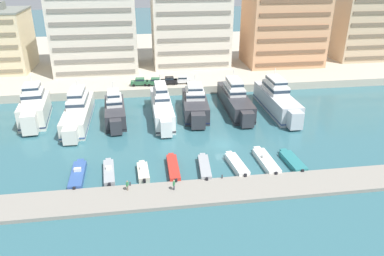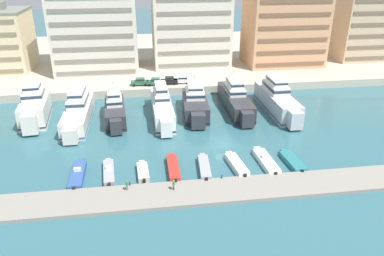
{
  "view_description": "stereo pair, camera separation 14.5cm",
  "coord_description": "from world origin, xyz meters",
  "px_view_note": "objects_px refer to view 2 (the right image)",
  "views": [
    {
      "loc": [
        -13.9,
        -57.47,
        30.12
      ],
      "look_at": [
        -5.21,
        2.3,
        2.5
      ],
      "focal_mm": 35.0,
      "sensor_mm": 36.0,
      "label": 1
    },
    {
      "loc": [
        -13.75,
        -57.49,
        30.12
      ],
      "look_at": [
        -5.21,
        2.3,
        2.5
      ],
      "focal_mm": 35.0,
      "sensor_mm": 36.0,
      "label": 2
    }
  ],
  "objects_px": {
    "yacht_silver_mid_right": "(277,100)",
    "car_green_left": "(155,81)",
    "motorboat_blue_far_left": "(78,174)",
    "yacht_ivory_far_left": "(35,108)",
    "pedestrian_near_edge": "(127,185)",
    "yacht_charcoal_center_right": "(235,99)",
    "motorboat_red_center_left": "(173,168)",
    "yacht_ivory_left": "(78,111)",
    "car_white_center_left": "(182,80)",
    "yacht_charcoal_mid_left": "(115,110)",
    "motorboat_cream_mid_left": "(143,172)",
    "motorboat_grey_left": "(109,172)",
    "yacht_white_center_left": "(162,106)",
    "motorboat_teal_right": "(292,161)",
    "motorboat_white_mid_right": "(266,161)",
    "car_green_far_left": "(140,81)",
    "car_black_mid_left": "(169,80)",
    "motorboat_grey_center": "(204,167)",
    "yacht_charcoal_center": "(195,104)",
    "motorboat_white_center_right": "(236,165)",
    "pedestrian_mid_deck": "(174,184)"
  },
  "relations": [
    {
      "from": "yacht_ivory_far_left",
      "to": "motorboat_grey_left",
      "type": "height_order",
      "value": "yacht_ivory_far_left"
    },
    {
      "from": "yacht_white_center_left",
      "to": "motorboat_white_center_right",
      "type": "height_order",
      "value": "yacht_white_center_left"
    },
    {
      "from": "yacht_ivory_far_left",
      "to": "motorboat_red_center_left",
      "type": "xyz_separation_m",
      "value": [
        25.45,
        -23.41,
        -2.25
      ]
    },
    {
      "from": "yacht_charcoal_center",
      "to": "yacht_silver_mid_right",
      "type": "distance_m",
      "value": 17.52
    },
    {
      "from": "yacht_white_center_left",
      "to": "yacht_charcoal_center",
      "type": "distance_m",
      "value": 7.09
    },
    {
      "from": "yacht_charcoal_mid_left",
      "to": "yacht_silver_mid_right",
      "type": "height_order",
      "value": "yacht_silver_mid_right"
    },
    {
      "from": "yacht_charcoal_center_right",
      "to": "car_white_center_left",
      "type": "height_order",
      "value": "yacht_charcoal_center_right"
    },
    {
      "from": "car_green_far_left",
      "to": "car_white_center_left",
      "type": "relative_size",
      "value": 0.99
    },
    {
      "from": "yacht_charcoal_mid_left",
      "to": "motorboat_cream_mid_left",
      "type": "relative_size",
      "value": 2.66
    },
    {
      "from": "yacht_charcoal_center_right",
      "to": "motorboat_white_mid_right",
      "type": "height_order",
      "value": "yacht_charcoal_center_right"
    },
    {
      "from": "yacht_charcoal_mid_left",
      "to": "motorboat_grey_left",
      "type": "relative_size",
      "value": 2.01
    },
    {
      "from": "yacht_ivory_left",
      "to": "motorboat_cream_mid_left",
      "type": "height_order",
      "value": "yacht_ivory_left"
    },
    {
      "from": "yacht_ivory_left",
      "to": "motorboat_blue_far_left",
      "type": "bearing_deg",
      "value": -83.33
    },
    {
      "from": "yacht_silver_mid_right",
      "to": "yacht_charcoal_center",
      "type": "bearing_deg",
      "value": 177.14
    },
    {
      "from": "yacht_white_center_left",
      "to": "car_black_mid_left",
      "type": "height_order",
      "value": "yacht_white_center_left"
    },
    {
      "from": "motorboat_red_center_left",
      "to": "motorboat_white_mid_right",
      "type": "bearing_deg",
      "value": 0.64
    },
    {
      "from": "yacht_ivory_left",
      "to": "yacht_silver_mid_right",
      "type": "xyz_separation_m",
      "value": [
        41.25,
        -0.16,
        0.33
      ]
    },
    {
      "from": "yacht_charcoal_center",
      "to": "car_white_center_left",
      "type": "relative_size",
      "value": 4.06
    },
    {
      "from": "motorboat_blue_far_left",
      "to": "car_green_far_left",
      "type": "height_order",
      "value": "car_green_far_left"
    },
    {
      "from": "yacht_ivory_left",
      "to": "car_white_center_left",
      "type": "bearing_deg",
      "value": 34.85
    },
    {
      "from": "yacht_ivory_far_left",
      "to": "motorboat_teal_right",
      "type": "height_order",
      "value": "yacht_ivory_far_left"
    },
    {
      "from": "motorboat_grey_left",
      "to": "motorboat_blue_far_left",
      "type": "bearing_deg",
      "value": -179.94
    },
    {
      "from": "yacht_silver_mid_right",
      "to": "car_green_left",
      "type": "xyz_separation_m",
      "value": [
        -25.01,
        15.55,
        0.29
      ]
    },
    {
      "from": "yacht_ivory_far_left",
      "to": "motorboat_blue_far_left",
      "type": "distance_m",
      "value": 25.77
    },
    {
      "from": "yacht_silver_mid_right",
      "to": "car_white_center_left",
      "type": "height_order",
      "value": "yacht_silver_mid_right"
    },
    {
      "from": "motorboat_white_mid_right",
      "to": "car_green_far_left",
      "type": "relative_size",
      "value": 2.1
    },
    {
      "from": "motorboat_blue_far_left",
      "to": "motorboat_grey_left",
      "type": "height_order",
      "value": "motorboat_blue_far_left"
    },
    {
      "from": "yacht_charcoal_center",
      "to": "yacht_charcoal_center_right",
      "type": "height_order",
      "value": "yacht_charcoal_center_right"
    },
    {
      "from": "motorboat_red_center_left",
      "to": "car_black_mid_left",
      "type": "xyz_separation_m",
      "value": [
        2.73,
        37.71,
        2.35
      ]
    },
    {
      "from": "car_black_mid_left",
      "to": "motorboat_red_center_left",
      "type": "bearing_deg",
      "value": -94.13
    },
    {
      "from": "yacht_ivory_left",
      "to": "pedestrian_mid_deck",
      "type": "xyz_separation_m",
      "value": [
        16.41,
        -27.78,
        -0.77
      ]
    },
    {
      "from": "yacht_white_center_left",
      "to": "motorboat_blue_far_left",
      "type": "height_order",
      "value": "yacht_white_center_left"
    },
    {
      "from": "yacht_charcoal_center",
      "to": "motorboat_grey_center",
      "type": "bearing_deg",
      "value": -95.09
    },
    {
      "from": "motorboat_grey_center",
      "to": "motorboat_white_center_right",
      "type": "xyz_separation_m",
      "value": [
        5.12,
        0.07,
        0.01
      ]
    },
    {
      "from": "motorboat_cream_mid_left",
      "to": "motorboat_grey_center",
      "type": "height_order",
      "value": "motorboat_cream_mid_left"
    },
    {
      "from": "yacht_ivory_left",
      "to": "yacht_white_center_left",
      "type": "distance_m",
      "value": 16.72
    },
    {
      "from": "yacht_silver_mid_right",
      "to": "motorboat_blue_far_left",
      "type": "height_order",
      "value": "yacht_silver_mid_right"
    },
    {
      "from": "yacht_charcoal_center_right",
      "to": "motorboat_red_center_left",
      "type": "height_order",
      "value": "yacht_charcoal_center_right"
    },
    {
      "from": "yacht_charcoal_center_right",
      "to": "motorboat_teal_right",
      "type": "height_order",
      "value": "yacht_charcoal_center_right"
    },
    {
      "from": "motorboat_teal_right",
      "to": "car_white_center_left",
      "type": "height_order",
      "value": "car_white_center_left"
    },
    {
      "from": "motorboat_grey_center",
      "to": "car_green_far_left",
      "type": "relative_size",
      "value": 1.86
    },
    {
      "from": "yacht_white_center_left",
      "to": "motorboat_teal_right",
      "type": "xyz_separation_m",
      "value": [
        19.28,
        -22.17,
        -1.98
      ]
    },
    {
      "from": "motorboat_grey_left",
      "to": "car_white_center_left",
      "type": "relative_size",
      "value": 1.84
    },
    {
      "from": "yacht_charcoal_mid_left",
      "to": "motorboat_red_center_left",
      "type": "bearing_deg",
      "value": -65.98
    },
    {
      "from": "yacht_ivory_left",
      "to": "motorboat_grey_center",
      "type": "relative_size",
      "value": 2.74
    },
    {
      "from": "yacht_ivory_left",
      "to": "yacht_charcoal_center_right",
      "type": "bearing_deg",
      "value": 3.7
    },
    {
      "from": "yacht_ivory_far_left",
      "to": "pedestrian_near_edge",
      "type": "height_order",
      "value": "yacht_ivory_far_left"
    },
    {
      "from": "yacht_silver_mid_right",
      "to": "car_green_left",
      "type": "relative_size",
      "value": 4.95
    },
    {
      "from": "motorboat_white_center_right",
      "to": "motorboat_grey_center",
      "type": "bearing_deg",
      "value": -179.25
    },
    {
      "from": "yacht_charcoal_center_right",
      "to": "yacht_silver_mid_right",
      "type": "bearing_deg",
      "value": -14.9
    }
  ]
}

